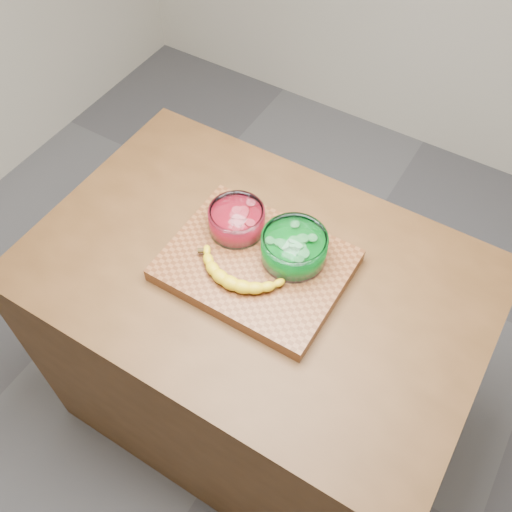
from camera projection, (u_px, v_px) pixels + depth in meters
The scene contains 6 objects.
ground at pixel (256, 404), 2.20m from camera, with size 3.50×3.50×0.00m, color #59595D.
counter at pixel (256, 350), 1.84m from camera, with size 1.20×0.80×0.90m, color #513218.
cutting_board at pixel (256, 265), 1.46m from camera, with size 0.45×0.35×0.04m, color brown.
bowl_red at pixel (237, 220), 1.49m from camera, with size 0.15×0.15×0.07m.
bowl_green at pixel (294, 248), 1.43m from camera, with size 0.17×0.17×0.08m.
banana at pixel (236, 274), 1.40m from camera, with size 0.27×0.12×0.04m, color gold, non-canonical shape.
Camera 1 is at (0.45, -0.73, 2.11)m, focal length 40.00 mm.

